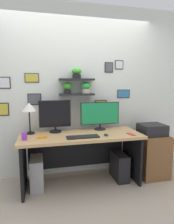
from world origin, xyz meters
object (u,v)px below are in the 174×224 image
object	(u,v)px
desk_lamp	(29,109)
pen_cup	(24,136)
keyboard	(83,137)
monitor_right	(100,115)
cell_phone	(131,134)
printer	(152,130)
computer_tower_right	(119,166)
drawer_cabinet	(151,155)
computer_tower_left	(37,172)
monitor_left	(55,116)
scissors_tray	(42,137)
desk	(80,147)
computer_mouse	(106,135)

from	to	relation	value
desk_lamp	pen_cup	distance (m)	0.44
keyboard	monitor_right	bearing A→B (deg)	47.48
keyboard	pen_cup	xyz separation A→B (m)	(-0.76, 0.07, 0.04)
monitor_right	keyboard	bearing A→B (deg)	-132.52
cell_phone	keyboard	bearing A→B (deg)	169.38
desk_lamp	printer	world-z (taller)	desk_lamp
monitor_right	printer	distance (m)	0.85
monitor_right	pen_cup	size ratio (longest dim) A/B	6.24
desk_lamp	computer_tower_right	distance (m)	1.61
keyboard	drawer_cabinet	size ratio (longest dim) A/B	0.66
drawer_cabinet	computer_tower_left	xyz separation A→B (m)	(-1.78, 0.05, -0.12)
pen_cup	computer_tower_right	xyz separation A→B (m)	(1.37, 0.11, -0.60)
monitor_left	scissors_tray	bearing A→B (deg)	-122.98
scissors_tray	pen_cup	bearing A→B (deg)	-173.33
monitor_left	desk_lamp	xyz separation A→B (m)	(-0.36, -0.02, 0.11)
drawer_cabinet	computer_tower_left	bearing A→B (deg)	178.53
desk	desk_lamp	world-z (taller)	desk_lamp
computer_tower_right	monitor_right	bearing A→B (deg)	139.09
cell_phone	printer	distance (m)	0.49
computer_mouse	drawer_cabinet	distance (m)	0.94
monitor_right	computer_tower_right	distance (m)	0.85
cell_phone	computer_tower_left	size ratio (longest dim) A/B	0.32
desk_lamp	printer	xyz separation A→B (m)	(1.86, -0.19, -0.36)
computer_tower_right	desk_lamp	bearing A→B (deg)	171.53
monitor_left	pen_cup	size ratio (longest dim) A/B	4.78
pen_cup	drawer_cabinet	size ratio (longest dim) A/B	0.15
monitor_left	cell_phone	size ratio (longest dim) A/B	3.41
computer_mouse	computer_tower_left	world-z (taller)	computer_mouse
drawer_cabinet	printer	bearing A→B (deg)	90.00
monitor_left	desk_lamp	distance (m)	0.38
cell_phone	monitor_right	bearing A→B (deg)	120.17
keyboard	computer_tower_left	size ratio (longest dim) A/B	1.02
keyboard	desk_lamp	xyz separation A→B (m)	(-0.70, 0.38, 0.36)
monitor_left	computer_tower_right	bearing A→B (deg)	-12.88
cell_phone	computer_tower_right	size ratio (longest dim) A/B	0.34
monitor_right	computer_tower_right	xyz separation A→B (m)	(0.25, -0.22, -0.78)
pen_cup	drawer_cabinet	distance (m)	1.97
computer_mouse	computer_tower_left	distance (m)	1.12
monitor_left	computer_mouse	world-z (taller)	monitor_left
printer	drawer_cabinet	bearing A→B (deg)	-90.00
scissors_tray	computer_tower_right	world-z (taller)	scissors_tray
monitor_right	pen_cup	world-z (taller)	monitor_right
monitor_right	scissors_tray	distance (m)	0.97
computer_tower_left	pen_cup	bearing A→B (deg)	-129.99
computer_mouse	desk_lamp	distance (m)	1.15
monitor_right	desk_lamp	distance (m)	1.07
monitor_right	keyboard	distance (m)	0.58
computer_mouse	computer_tower_right	xyz separation A→B (m)	(0.28, 0.17, -0.56)
cell_phone	computer_tower_left	xyz separation A→B (m)	(-1.33, 0.24, -0.54)
monitor_left	printer	size ratio (longest dim) A/B	1.26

